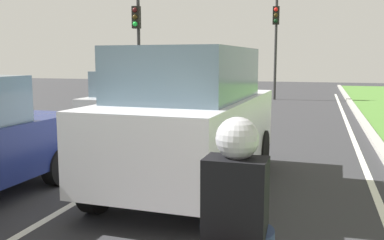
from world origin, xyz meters
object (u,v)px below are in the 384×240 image
object	(u,v)px
traffic_light_far_median	(276,34)
rider_person	(236,201)
car_suv_ahead	(191,118)
traffic_light_overhead_left	(137,36)
car_hatchback_far	(132,102)

from	to	relation	value
traffic_light_far_median	rider_person	bearing A→B (deg)	-84.93
car_suv_ahead	traffic_light_overhead_left	xyz separation A→B (m)	(-5.42, 10.38, 1.90)
rider_person	traffic_light_overhead_left	bearing A→B (deg)	116.50
car_suv_ahead	traffic_light_far_median	world-z (taller)	traffic_light_far_median
car_suv_ahead	rider_person	distance (m)	4.22
car_hatchback_far	rider_person	size ratio (longest dim) A/B	3.19
rider_person	car_hatchback_far	bearing A→B (deg)	118.90
car_hatchback_far	traffic_light_overhead_left	xyz separation A→B (m)	(-2.28, 5.68, 2.19)
car_hatchback_far	traffic_light_far_median	distance (m)	12.19
traffic_light_overhead_left	traffic_light_far_median	bearing A→B (deg)	49.21
car_suv_ahead	traffic_light_far_median	xyz separation A→B (m)	(-0.31, 16.29, 2.23)
car_suv_ahead	traffic_light_overhead_left	bearing A→B (deg)	119.76
traffic_light_far_median	traffic_light_overhead_left	bearing A→B (deg)	-130.79
car_suv_ahead	car_hatchback_far	xyz separation A→B (m)	(-3.14, 4.70, -0.28)
car_suv_ahead	car_hatchback_far	distance (m)	5.66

